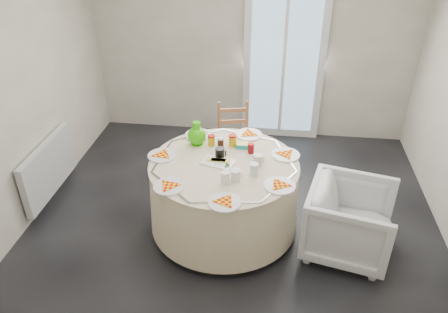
# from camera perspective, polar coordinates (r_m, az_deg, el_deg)

# --- Properties ---
(floor) EXTENTS (4.00, 4.00, 0.00)m
(floor) POSITION_cam_1_polar(r_m,az_deg,el_deg) (4.36, 1.24, -8.89)
(floor) COLOR black
(floor) RESTS_ON ground
(wall_back) EXTENTS (4.00, 0.02, 2.60)m
(wall_back) POSITION_cam_1_polar(r_m,az_deg,el_deg) (5.54, 3.77, 15.38)
(wall_back) COLOR #BCB5A3
(wall_back) RESTS_ON floor
(wall_left) EXTENTS (0.02, 4.00, 2.60)m
(wall_left) POSITION_cam_1_polar(r_m,az_deg,el_deg) (4.33, -26.13, 7.57)
(wall_left) COLOR #BCB5A3
(wall_left) RESTS_ON floor
(glass_door) EXTENTS (1.00, 0.08, 2.10)m
(glass_door) POSITION_cam_1_polar(r_m,az_deg,el_deg) (5.55, 7.86, 12.50)
(glass_door) COLOR silver
(glass_door) RESTS_ON floor
(radiator) EXTENTS (0.07, 1.00, 0.55)m
(radiator) POSITION_cam_1_polar(r_m,az_deg,el_deg) (4.84, -21.88, -1.37)
(radiator) COLOR silver
(radiator) RESTS_ON floor
(table) EXTENTS (1.39, 1.39, 0.70)m
(table) POSITION_cam_1_polar(r_m,az_deg,el_deg) (4.11, 0.00, -5.06)
(table) COLOR beige
(table) RESTS_ON floor
(wooden_chair) EXTENTS (0.44, 0.43, 0.83)m
(wooden_chair) POSITION_cam_1_polar(r_m,az_deg,el_deg) (4.90, 1.37, 2.73)
(wooden_chair) COLOR #A06238
(wooden_chair) RESTS_ON floor
(armchair) EXTENTS (0.82, 0.85, 0.74)m
(armchair) POSITION_cam_1_polar(r_m,az_deg,el_deg) (4.00, 16.21, -7.51)
(armchair) COLOR silver
(armchair) RESTS_ON floor
(place_settings) EXTENTS (1.64, 1.64, 0.03)m
(place_settings) POSITION_cam_1_polar(r_m,az_deg,el_deg) (3.89, 0.00, -0.38)
(place_settings) COLOR silver
(place_settings) RESTS_ON table
(jar_cluster) EXTENTS (0.49, 0.34, 0.13)m
(jar_cluster) POSITION_cam_1_polar(r_m,az_deg,el_deg) (4.09, 0.78, 2.12)
(jar_cluster) COLOR olive
(jar_cluster) RESTS_ON table
(butter_tub) EXTENTS (0.12, 0.09, 0.05)m
(butter_tub) POSITION_cam_1_polar(r_m,az_deg,el_deg) (4.13, 2.41, 1.88)
(butter_tub) COLOR #0EA79E
(butter_tub) RESTS_ON table
(green_pitcher) EXTENTS (0.18, 0.18, 0.23)m
(green_pitcher) POSITION_cam_1_polar(r_m,az_deg,el_deg) (4.16, -3.59, 3.36)
(green_pitcher) COLOR #38C508
(green_pitcher) RESTS_ON table
(cheese_platter) EXTENTS (0.33, 0.26, 0.04)m
(cheese_platter) POSITION_cam_1_polar(r_m,az_deg,el_deg) (3.90, -0.79, -0.27)
(cheese_platter) COLOR white
(cheese_platter) RESTS_ON table
(mugs_glasses) EXTENTS (0.79, 0.79, 0.12)m
(mugs_glasses) POSITION_cam_1_polar(r_m,az_deg,el_deg) (3.84, 1.87, -0.19)
(mugs_glasses) COLOR #AEAEAE
(mugs_glasses) RESTS_ON table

